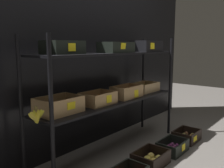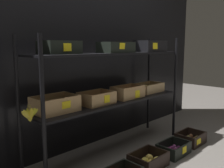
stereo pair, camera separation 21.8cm
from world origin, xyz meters
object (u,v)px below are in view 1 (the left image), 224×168
(crate_ground_apple_gold, at_px, (151,160))
(display_rack, at_px, (112,79))
(crate_ground_plum, at_px, (172,148))
(crate_ground_kiwi, at_px, (187,137))

(crate_ground_apple_gold, bearing_deg, display_rack, 91.73)
(crate_ground_plum, height_order, crate_ground_kiwi, crate_ground_kiwi)
(display_rack, relative_size, crate_ground_plum, 5.80)
(crate_ground_plum, bearing_deg, display_rack, 130.25)
(display_rack, bearing_deg, crate_ground_apple_gold, -88.27)
(display_rack, height_order, crate_ground_plum, display_rack)
(crate_ground_apple_gold, bearing_deg, crate_ground_plum, -3.77)
(crate_ground_apple_gold, bearing_deg, crate_ground_kiwi, -0.96)
(display_rack, xyz_separation_m, crate_ground_kiwi, (0.83, -0.49, -0.74))
(crate_ground_plum, xyz_separation_m, crate_ground_kiwi, (0.40, 0.01, 0.00))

